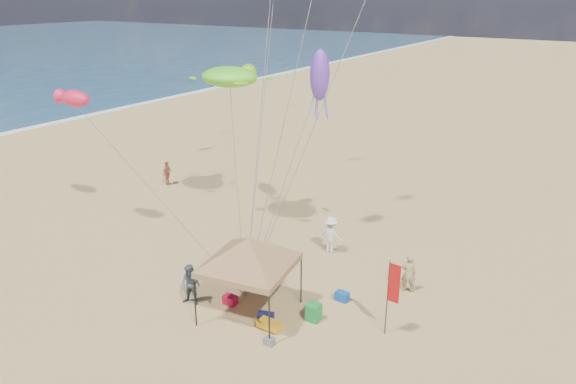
% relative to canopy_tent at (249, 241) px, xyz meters
% --- Properties ---
extents(ground, '(280.00, 280.00, 0.00)m').
position_rel_canopy_tent_xyz_m(ground, '(-0.43, 0.37, -3.19)').
color(ground, tan).
rests_on(ground, ground).
extents(canopy_tent, '(6.11, 6.11, 3.83)m').
position_rel_canopy_tent_xyz_m(canopy_tent, '(0.00, 0.00, 0.00)').
color(canopy_tent, black).
rests_on(canopy_tent, ground).
extents(feather_flag, '(0.47, 0.06, 3.04)m').
position_rel_canopy_tent_xyz_m(feather_flag, '(5.16, 1.65, -1.16)').
color(feather_flag, black).
rests_on(feather_flag, ground).
extents(cooler_red, '(0.54, 0.38, 0.38)m').
position_rel_canopy_tent_xyz_m(cooler_red, '(-1.11, 0.10, -3.00)').
color(cooler_red, red).
rests_on(cooler_red, ground).
extents(cooler_blue, '(0.54, 0.38, 0.38)m').
position_rel_canopy_tent_xyz_m(cooler_blue, '(2.58, 2.84, -3.00)').
color(cooler_blue, '#124799').
rests_on(cooler_blue, ground).
extents(bag_navy, '(0.69, 0.54, 0.36)m').
position_rel_canopy_tent_xyz_m(bag_navy, '(0.75, 0.00, -3.01)').
color(bag_navy, '#0D103D').
rests_on(bag_navy, ground).
extents(bag_orange, '(0.54, 0.69, 0.36)m').
position_rel_canopy_tent_xyz_m(bag_orange, '(-2.00, 3.15, -3.01)').
color(bag_orange, '#D5490B').
rests_on(bag_orange, ground).
extents(chair_green, '(0.50, 0.50, 0.70)m').
position_rel_canopy_tent_xyz_m(chair_green, '(2.31, 0.98, -2.84)').
color(chair_green, '#178131').
rests_on(chair_green, ground).
extents(chair_yellow, '(0.50, 0.50, 0.70)m').
position_rel_canopy_tent_xyz_m(chair_yellow, '(-2.48, 1.47, -2.84)').
color(chair_yellow, yellow).
rests_on(chair_yellow, ground).
extents(crate_grey, '(0.34, 0.30, 0.28)m').
position_rel_canopy_tent_xyz_m(crate_grey, '(1.77, -1.23, -3.05)').
color(crate_grey, slate).
rests_on(crate_grey, ground).
extents(beach_cart, '(0.90, 0.50, 0.24)m').
position_rel_canopy_tent_xyz_m(beach_cart, '(1.22, -0.44, -2.99)').
color(beach_cart, orange).
rests_on(beach_cart, ground).
extents(person_near_a, '(0.74, 0.64, 1.72)m').
position_rel_canopy_tent_xyz_m(person_near_a, '(4.55, 5.00, -2.32)').
color(person_near_a, tan).
rests_on(person_near_a, ground).
extents(person_near_b, '(0.98, 0.84, 1.75)m').
position_rel_canopy_tent_xyz_m(person_near_b, '(-2.42, -0.74, -2.31)').
color(person_near_b, '#3D4953').
rests_on(person_near_b, ground).
extents(person_near_c, '(1.24, 0.77, 1.86)m').
position_rel_canopy_tent_xyz_m(person_near_c, '(0.05, 6.42, -2.26)').
color(person_near_c, silver).
rests_on(person_near_c, ground).
extents(person_far_a, '(0.58, 1.00, 1.59)m').
position_rel_canopy_tent_xyz_m(person_far_a, '(-13.67, 9.16, -2.39)').
color(person_far_a, '#B66146').
rests_on(person_far_a, ground).
extents(turtle_kite, '(3.32, 2.79, 1.01)m').
position_rel_canopy_tent_xyz_m(turtle_kite, '(-6.10, 6.69, 4.76)').
color(turtle_kite, '#5CDE27').
rests_on(turtle_kite, ground).
extents(fish_kite, '(2.02, 1.22, 0.85)m').
position_rel_canopy_tent_xyz_m(fish_kite, '(-12.34, 2.13, 3.76)').
color(fish_kite, '#EC1F46').
rests_on(fish_kite, ground).
extents(squid_kite, '(1.22, 1.22, 2.44)m').
position_rel_canopy_tent_xyz_m(squid_kite, '(-1.58, 7.88, 5.06)').
color(squid_kite, purple).
rests_on(squid_kite, ground).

